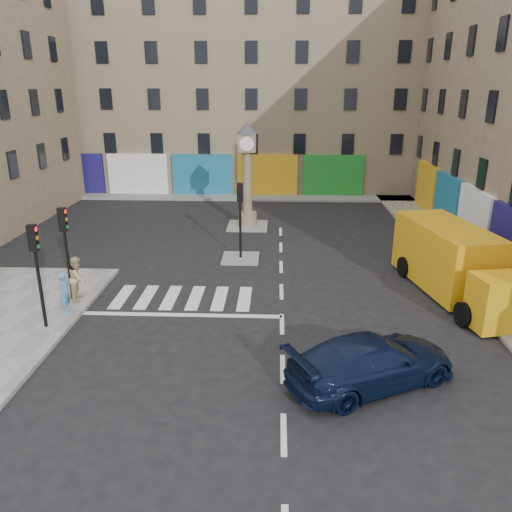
# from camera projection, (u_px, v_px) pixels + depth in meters

# --- Properties ---
(ground) EXTENTS (120.00, 120.00, 0.00)m
(ground) POSITION_uv_depth(u_px,v_px,m) (282.00, 338.00, 17.06)
(ground) COLOR black
(ground) RESTS_ON ground
(sidewalk_right) EXTENTS (2.60, 30.00, 0.15)m
(sidewalk_right) POSITION_uv_depth(u_px,v_px,m) (447.00, 248.00, 26.14)
(sidewalk_right) COLOR gray
(sidewalk_right) RESTS_ON ground
(sidewalk_far) EXTENTS (32.00, 2.40, 0.15)m
(sidewalk_far) POSITION_uv_depth(u_px,v_px,m) (228.00, 197.00, 38.17)
(sidewalk_far) COLOR gray
(sidewalk_far) RESTS_ON ground
(island_near) EXTENTS (1.80, 1.80, 0.12)m
(island_near) POSITION_uv_depth(u_px,v_px,m) (241.00, 258.00, 24.68)
(island_near) COLOR gray
(island_near) RESTS_ON ground
(island_far) EXTENTS (2.40, 2.40, 0.12)m
(island_far) POSITION_uv_depth(u_px,v_px,m) (248.00, 226.00, 30.35)
(island_far) COLOR gray
(island_far) RESTS_ON ground
(building_far) EXTENTS (32.00, 10.00, 17.00)m
(building_far) POSITION_uv_depth(u_px,v_px,m) (233.00, 81.00, 40.91)
(building_far) COLOR #7D6C53
(building_far) RESTS_ON ground
(traffic_light_left_near) EXTENTS (0.28, 0.22, 3.70)m
(traffic_light_left_near) POSITION_uv_depth(u_px,v_px,m) (36.00, 260.00, 16.73)
(traffic_light_left_near) COLOR black
(traffic_light_left_near) RESTS_ON sidewalk_left
(traffic_light_left_far) EXTENTS (0.28, 0.22, 3.70)m
(traffic_light_left_far) POSITION_uv_depth(u_px,v_px,m) (65.00, 239.00, 19.00)
(traffic_light_left_far) COLOR black
(traffic_light_left_far) RESTS_ON sidewalk_left
(traffic_light_island) EXTENTS (0.28, 0.22, 3.70)m
(traffic_light_island) POSITION_uv_depth(u_px,v_px,m) (240.00, 208.00, 23.86)
(traffic_light_island) COLOR black
(traffic_light_island) RESTS_ON island_near
(clock_pillar) EXTENTS (1.20, 1.20, 6.10)m
(clock_pillar) POSITION_uv_depth(u_px,v_px,m) (247.00, 168.00, 29.21)
(clock_pillar) COLOR #8D785C
(clock_pillar) RESTS_ON island_far
(navy_sedan) EXTENTS (5.46, 4.14, 1.47)m
(navy_sedan) POSITION_uv_depth(u_px,v_px,m) (372.00, 361.00, 14.19)
(navy_sedan) COLOR black
(navy_sedan) RESTS_ON ground
(yellow_van) EXTENTS (3.64, 7.72, 2.70)m
(yellow_van) POSITION_uv_depth(u_px,v_px,m) (454.00, 262.00, 20.29)
(yellow_van) COLOR gold
(yellow_van) RESTS_ON ground
(pedestrian_blue) EXTENTS (0.39, 0.58, 1.58)m
(pedestrian_blue) POSITION_uv_depth(u_px,v_px,m) (65.00, 293.00, 18.36)
(pedestrian_blue) COLOR #4E81B3
(pedestrian_blue) RESTS_ON sidewalk_left
(pedestrian_tan) EXTENTS (0.73, 0.91, 1.76)m
(pedestrian_tan) POSITION_uv_depth(u_px,v_px,m) (78.00, 278.00, 19.51)
(pedestrian_tan) COLOR tan
(pedestrian_tan) RESTS_ON sidewalk_left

